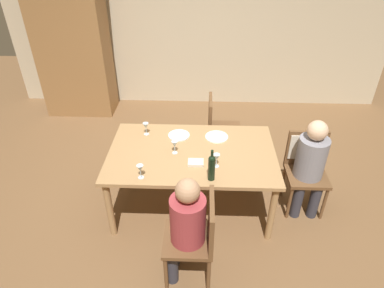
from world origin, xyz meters
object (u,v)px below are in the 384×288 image
(person_man_bearded, at_px, (185,224))
(wine_glass_near_left, at_px, (146,126))
(dining_table, at_px, (192,157))
(wine_glass_far, at_px, (140,169))
(dinner_plate_host, at_px, (179,135))
(armoire_cabinet, at_px, (73,49))
(handbag, at_px, (248,151))
(chair_far_right, at_px, (218,125))
(dinner_plate_guest_left, at_px, (217,137))
(wine_glass_centre, at_px, (217,158))
(chair_near, at_px, (198,234))
(wine_glass_near_right, at_px, (175,145))
(wine_bottle_tall_green, at_px, (212,167))
(person_woman_host, at_px, (311,162))
(chair_right_end, at_px, (306,159))

(person_man_bearded, bearing_deg, wine_glass_near_left, 22.03)
(dining_table, distance_m, wine_glass_far, 0.68)
(dinner_plate_host, bearing_deg, armoire_cabinet, 132.52)
(handbag, bearing_deg, wine_glass_far, -131.37)
(chair_far_right, distance_m, dinner_plate_guest_left, 0.69)
(armoire_cabinet, height_order, dinner_plate_guest_left, armoire_cabinet)
(chair_far_right, distance_m, wine_glass_centre, 1.24)
(armoire_cabinet, height_order, chair_near, armoire_cabinet)
(wine_glass_near_left, xyz_separation_m, dinner_plate_guest_left, (0.82, -0.04, -0.10))
(wine_glass_centre, height_order, wine_glass_far, same)
(wine_glass_near_left, relative_size, handbag, 0.53)
(wine_glass_centre, bearing_deg, person_man_bearded, -111.93)
(wine_glass_near_left, bearing_deg, wine_glass_near_right, -45.17)
(dinner_plate_guest_left, bearing_deg, wine_bottle_tall_green, -95.39)
(armoire_cabinet, distance_m, chair_far_right, 2.75)
(person_man_bearded, xyz_separation_m, dinner_plate_host, (-0.14, 1.26, 0.10))
(chair_near, relative_size, dinner_plate_guest_left, 3.49)
(dining_table, relative_size, wine_glass_far, 12.10)
(wine_glass_far, bearing_deg, armoire_cabinet, 118.78)
(wine_bottle_tall_green, relative_size, dinner_plate_host, 1.36)
(dinner_plate_guest_left, bearing_deg, armoire_cabinet, 138.39)
(wine_bottle_tall_green, bearing_deg, dinner_plate_host, 115.63)
(person_man_bearded, bearing_deg, wine_glass_near_right, 9.73)
(person_man_bearded, xyz_separation_m, wine_glass_near_left, (-0.52, 1.28, 0.20))
(chair_near, distance_m, wine_glass_near_right, 1.01)
(person_woman_host, xyz_separation_m, wine_glass_near_right, (-1.46, -0.00, 0.19))
(armoire_cabinet, xyz_separation_m, chair_near, (2.09, -3.26, -0.56))
(chair_right_end, height_order, wine_glass_near_right, chair_right_end)
(chair_right_end, height_order, person_woman_host, person_woman_host)
(wine_glass_centre, distance_m, handbag, 1.50)
(dinner_plate_host, bearing_deg, wine_glass_near_left, 176.98)
(chair_far_right, relative_size, wine_glass_near_left, 6.17)
(wine_glass_centre, bearing_deg, armoire_cabinet, 131.34)
(chair_near, bearing_deg, person_woman_host, -52.36)
(chair_right_end, xyz_separation_m, chair_near, (-1.19, -1.07, -0.06))
(dinner_plate_host, xyz_separation_m, handbag, (0.92, 0.63, -0.65))
(dining_table, height_order, wine_glass_centre, wine_glass_centre)
(dining_table, height_order, dinner_plate_guest_left, dinner_plate_guest_left)
(person_man_bearded, height_order, dinner_plate_guest_left, person_man_bearded)
(dinner_plate_guest_left, bearing_deg, chair_right_end, -9.75)
(armoire_cabinet, xyz_separation_m, person_man_bearded, (1.98, -3.26, -0.44))
(armoire_cabinet, bearing_deg, wine_bottle_tall_green, -51.46)
(wine_glass_centre, bearing_deg, handbag, 67.29)
(person_woman_host, bearing_deg, chair_right_end, -90.00)
(armoire_cabinet, relative_size, person_woman_host, 1.88)
(wine_glass_near_left, bearing_deg, dining_table, -31.49)
(dinner_plate_host, relative_size, handbag, 0.89)
(person_man_bearded, relative_size, wine_glass_far, 7.67)
(person_man_bearded, height_order, wine_glass_centre, person_man_bearded)
(chair_near, xyz_separation_m, person_man_bearded, (-0.11, 0.00, 0.13))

